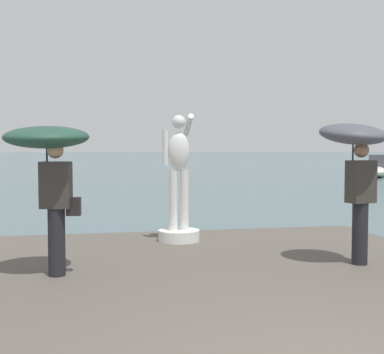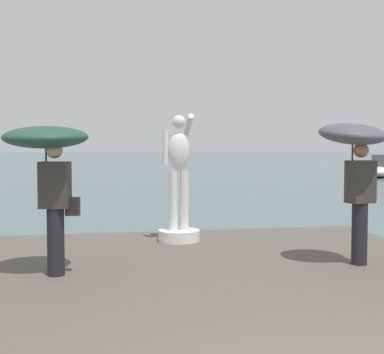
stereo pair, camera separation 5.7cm
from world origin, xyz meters
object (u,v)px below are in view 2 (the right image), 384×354
Objects in this scene: onlooker_right at (355,154)px; boat_mid at (380,169)px; statue_white_figure at (179,194)px; onlooker_left at (48,154)px.

boat_mid is at bearing 58.79° from onlooker_right.
onlooker_right is at bearing -46.61° from statue_white_figure.
onlooker_left is 4.19m from onlooker_right.
onlooker_left is at bearing -127.54° from boat_mid.
statue_white_figure is at bearing 46.10° from onlooker_left.
onlooker_right is (2.15, -2.28, 0.74)m from statue_white_figure.
onlooker_left is 0.96× the size of onlooker_right.
onlooker_left is at bearing -133.90° from statue_white_figure.
statue_white_figure reaches higher than onlooker_left.
statue_white_figure is 1.10× the size of onlooker_right.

